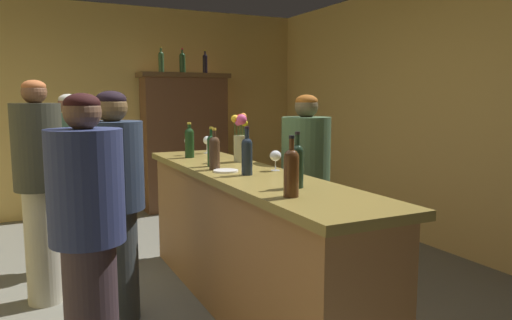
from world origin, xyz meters
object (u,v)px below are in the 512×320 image
Objects in this scene: patron_tall at (88,235)px; bar_counter at (245,240)px; wine_bottle_syrah at (291,170)px; bartender at (305,182)px; wine_glass_mid at (276,156)px; display_bottle_center at (205,63)px; display_cabinet at (185,139)px; patron_redhead at (72,175)px; cheese_plate at (226,171)px; wine_bottle_merlot at (247,154)px; patron_in_navy at (115,198)px; display_bottle_left at (161,61)px; wine_bottle_pinot at (189,141)px; display_bottle_midleft at (182,62)px; wine_bottle_chardonnay at (211,149)px; wine_bottle_malbec at (297,164)px; flower_arrangement at (240,135)px; wine_bottle_rose at (214,151)px; wine_glass_front at (207,141)px; patron_by_cabinet at (39,183)px; wine_glass_rear at (188,142)px.

bar_counter is at bearing 21.01° from patron_tall.
bartender reaches higher than wine_bottle_syrah.
wine_glass_mid is 0.46× the size of display_bottle_center.
wine_glass_mid is (-0.37, -3.22, 0.15)m from display_cabinet.
bar_counter is 1.57× the size of display_cabinet.
patron_redhead is 1.00× the size of bartender.
display_cabinet is 10.45× the size of cheese_plate.
patron_in_navy is at bearing 156.97° from wine_bottle_merlot.
display_bottle_left reaches higher than display_bottle_center.
display_bottle_midleft reaches higher than wine_bottle_pinot.
wine_bottle_syrah reaches higher than wine_bottle_chardonnay.
wine_bottle_syrah is 4.18m from display_bottle_midleft.
wine_bottle_malbec is at bearing -88.48° from bar_counter.
flower_arrangement is (-0.03, 0.54, 0.11)m from wine_glass_mid.
wine_glass_mid is at bearing 15.33° from patron_tall.
wine_bottle_rose is at bearing 90.78° from wine_bottle_syrah.
wine_glass_front is 1.39m from patron_in_navy.
bar_counter is 0.88m from flower_arrangement.
patron_in_navy is at bearing -9.66° from patron_by_cabinet.
patron_redhead reaches higher than wine_bottle_chardonnay.
display_bottle_left reaches higher than display_cabinet.
wine_bottle_chardonnay is at bearing -109.39° from display_bottle_center.
wine_bottle_malbec is at bearing -98.12° from display_bottle_midleft.
wine_bottle_merlot is 1.79m from patron_redhead.
wine_bottle_merlot is 0.33m from wine_bottle_rose.
flower_arrangement is at bearing 33.59° from patron_tall.
wine_bottle_chardonnay is at bearing 97.93° from wine_bottle_merlot.
display_bottle_left is (0.34, 2.08, 0.85)m from wine_glass_rear.
display_cabinet is 2.07m from wine_glass_front.
cheese_plate is (0.02, 0.93, -0.13)m from wine_bottle_syrah.
wine_glass_front is 0.10× the size of patron_by_cabinet.
display_bottle_left is (-0.30, 0.00, 1.02)m from display_cabinet.
patron_tall is (-1.29, -1.04, -0.37)m from flower_arrangement.
display_bottle_center is 0.20× the size of patron_in_navy.
patron_in_navy is at bearing -115.72° from display_cabinet.
display_cabinet is 2.41m from patron_redhead.
wine_bottle_merlot is 1.18m from patron_tall.
display_bottle_left is at bearing 87.91° from flower_arrangement.
display_bottle_left reaches higher than patron_in_navy.
patron_tall is at bearing -122.69° from wine_glass_rear.
wine_bottle_malbec reaches higher than wine_glass_rear.
patron_redhead is at bearing -22.59° from bartender.
wine_glass_rear is at bearing 111.99° from flower_arrangement.
cheese_plate is 3.28m from display_bottle_left.
patron_tall is (-1.39, -3.71, -1.13)m from display_bottle_left.
patron_in_navy is (-0.75, -0.71, -0.29)m from wine_bottle_pinot.
display_bottle_midleft reaches higher than patron_in_navy.
wine_bottle_syrah is at bearing -100.10° from display_cabinet.
display_cabinet is at bearing 81.68° from wine_bottle_malbec.
wine_bottle_rose is 0.19× the size of patron_in_navy.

